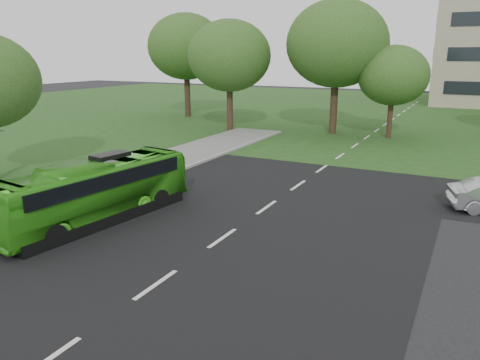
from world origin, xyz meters
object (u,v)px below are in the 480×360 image
Objects in this scene: tree_park_b at (337,44)px; bus at (96,191)px; tree_park_f at (186,47)px; tree_park_a at (229,56)px; tree_park_c at (393,76)px.

bus is at bearing -95.52° from tree_park_b.
bus is (-2.44, -25.28, -6.09)m from tree_park_b.
bus is at bearing -63.31° from tree_park_f.
tree_park_a is 23.99m from bus.
bus is at bearing -75.08° from tree_park_a.
tree_park_c reaches higher than bus.
tree_park_a reaches higher than bus.
tree_park_b is 17.46m from tree_park_f.
tree_park_a reaches higher than tree_park_c.
tree_park_a is 8.93m from tree_park_b.
tree_park_f reaches higher than bus.
tree_park_b is 26.11m from bus.
tree_park_f is at bearing 167.55° from tree_park_b.
tree_park_f is 1.21× the size of bus.
tree_park_c is (4.64, -0.16, -2.40)m from tree_park_b.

